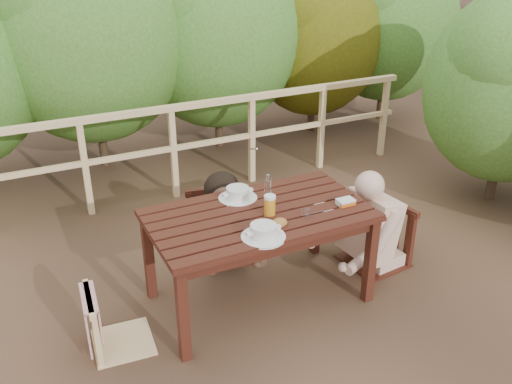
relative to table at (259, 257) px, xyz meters
name	(u,v)px	position (x,y,z in m)	size (l,w,h in m)	color
ground	(259,297)	(0.00, 0.00, -0.37)	(60.00, 60.00, 0.00)	brown
table	(259,257)	(0.00, 0.00, 0.00)	(1.61, 0.91, 0.74)	#37160E
chair_left	(117,293)	(-1.09, -0.05, 0.05)	(0.42, 0.42, 0.85)	#E1BA82
chair_far	(219,202)	(-0.02, 0.72, 0.15)	(0.52, 0.52, 1.04)	#37160E
chair_right	(378,211)	(1.12, 0.02, 0.12)	(0.49, 0.49, 0.99)	#37160E
woman	(218,187)	(-0.02, 0.74, 0.28)	(0.52, 0.64, 1.30)	black
diner_right	(384,185)	(1.15, 0.02, 0.35)	(0.59, 0.72, 1.45)	beige
railing	(174,152)	(0.00, 2.00, 0.13)	(5.60, 0.10, 1.01)	#E1BA82
soup_near	(263,232)	(-0.13, -0.32, 0.42)	(0.30, 0.30, 0.10)	white
soup_far	(238,194)	(-0.04, 0.28, 0.42)	(0.30, 0.30, 0.10)	white
bread_roll	(279,223)	(0.04, -0.24, 0.41)	(0.12, 0.09, 0.07)	#A2602B
beer_glass	(270,206)	(0.06, -0.06, 0.45)	(0.08, 0.08, 0.16)	orange
bottle	(268,189)	(0.14, 0.13, 0.49)	(0.06, 0.06, 0.24)	silver
tumbler	(306,214)	(0.28, -0.21, 0.41)	(0.06, 0.06, 0.07)	white
butter_tub	(345,203)	(0.64, -0.17, 0.40)	(0.13, 0.09, 0.06)	silver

